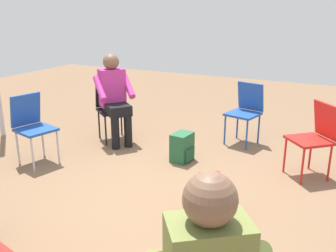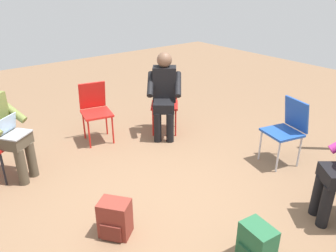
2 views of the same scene
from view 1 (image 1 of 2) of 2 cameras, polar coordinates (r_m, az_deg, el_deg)
The scene contains 8 objects.
ground_plane at distance 3.75m, azimuth -2.18°, elevation -11.71°, with size 14.00×14.00×0.00m, color brown.
chair_southwest at distance 4.44m, azimuth 21.53°, elevation -1.23°, with size 0.59×0.58×0.85m.
chair_southeast at distance 5.42m, azimuth -8.61°, elevation 3.11°, with size 0.58×0.58×0.85m.
chair_south at distance 5.29m, azimuth 11.76°, elevation 2.59°, with size 0.48×0.52×0.85m.
chair_east at distance 4.80m, azimuth -20.00°, elevation 0.32°, with size 0.52×0.49×0.85m.
person_in_magenta at distance 5.21m, azimuth -8.17°, elevation 4.80°, with size 0.63×0.63×1.24m.
backpack_near_laptop_user at distance 4.66m, azimuth 2.14°, elevation -3.50°, with size 0.27×0.30×0.36m.
backpack_by_empty_chair at distance 3.55m, azimuth 6.86°, elevation -10.79°, with size 0.33×0.34×0.36m.
Camera 1 is at (-1.58, 2.86, 1.84)m, focal length 40.00 mm.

